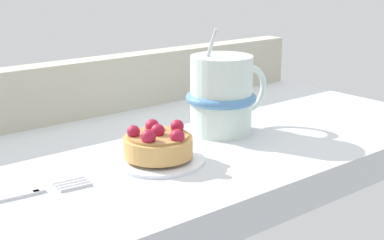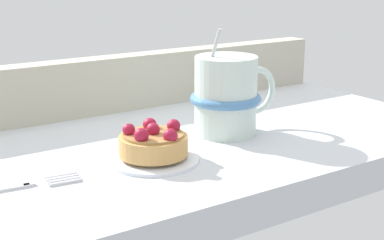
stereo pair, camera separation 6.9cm
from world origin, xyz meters
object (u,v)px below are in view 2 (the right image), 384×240
(coffee_mug, at_px, (227,96))
(dessert_fork, at_px, (4,188))
(dessert_plate, at_px, (154,158))
(raspberry_tart, at_px, (153,142))

(coffee_mug, relative_size, dessert_fork, 0.88)
(coffee_mug, bearing_deg, dessert_plate, -163.11)
(coffee_mug, xyz_separation_m, dessert_fork, (-0.31, -0.03, -0.05))
(raspberry_tart, relative_size, dessert_fork, 0.49)
(raspberry_tart, bearing_deg, dessert_plate, 81.55)
(dessert_fork, bearing_deg, coffee_mug, 6.39)
(raspberry_tart, height_order, coffee_mug, coffee_mug)
(dessert_fork, bearing_deg, dessert_plate, -2.39)
(coffee_mug, distance_m, dessert_fork, 0.31)
(dessert_plate, distance_m, raspberry_tart, 0.02)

